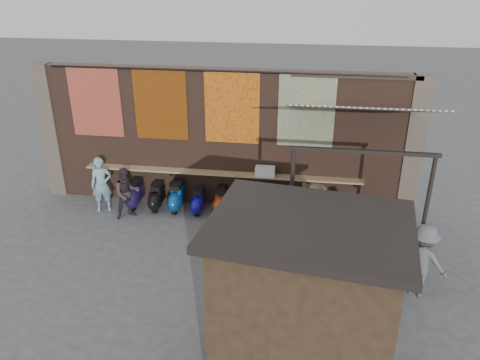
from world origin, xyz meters
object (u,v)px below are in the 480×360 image
(scooter_stool_4, at_px, (221,201))
(scooter_stool_6, at_px, (266,203))
(scooter_stool_7, at_px, (289,206))
(market_stall, at_px, (304,307))
(scooter_stool_0, at_px, (136,194))
(shopper_grey, at_px, (421,260))
(scooter_stool_2, at_px, (177,197))
(diner_left, at_px, (102,185))
(shelf_box, at_px, (265,171))
(scooter_stool_5, at_px, (244,203))
(scooter_stool_9, at_px, (334,208))
(scooter_stool_1, at_px, (157,197))
(shopper_tan, at_px, (315,215))
(shopper_navy, at_px, (384,245))
(scooter_stool_3, at_px, (199,201))
(diner_right, at_px, (127,193))
(scooter_stool_8, at_px, (314,206))

(scooter_stool_4, height_order, scooter_stool_6, scooter_stool_6)
(scooter_stool_4, distance_m, scooter_stool_7, 1.95)
(scooter_stool_7, distance_m, market_stall, 5.62)
(scooter_stool_0, height_order, shopper_grey, shopper_grey)
(scooter_stool_2, height_order, diner_left, diner_left)
(shelf_box, bearing_deg, diner_left, -172.57)
(scooter_stool_5, height_order, scooter_stool_9, scooter_stool_5)
(shelf_box, height_order, scooter_stool_2, shelf_box)
(shelf_box, xyz_separation_m, scooter_stool_9, (1.96, -0.25, -0.88))
(scooter_stool_4, bearing_deg, scooter_stool_1, -179.18)
(scooter_stool_9, relative_size, shopper_tan, 0.47)
(scooter_stool_9, relative_size, shopper_navy, 0.45)
(scooter_stool_9, height_order, diner_left, diner_left)
(scooter_stool_2, distance_m, market_stall, 6.79)
(scooter_stool_6, bearing_deg, shopper_navy, -41.67)
(scooter_stool_4, xyz_separation_m, scooter_stool_9, (3.18, 0.02, 0.00))
(scooter_stool_7, bearing_deg, shelf_box, 154.65)
(shopper_grey, bearing_deg, scooter_stool_3, -4.75)
(shelf_box, height_order, scooter_stool_0, shelf_box)
(scooter_stool_4, xyz_separation_m, diner_right, (-2.53, -0.63, 0.36))
(scooter_stool_5, relative_size, market_stall, 0.28)
(scooter_stool_4, xyz_separation_m, scooter_stool_6, (1.32, -0.05, 0.05))
(shopper_grey, bearing_deg, shopper_navy, -6.49)
(scooter_stool_5, distance_m, shopper_tan, 2.39)
(scooter_stool_1, height_order, scooter_stool_4, scooter_stool_1)
(scooter_stool_8, relative_size, diner_right, 0.58)
(scooter_stool_1, xyz_separation_m, scooter_stool_8, (4.50, 0.00, 0.03))
(scooter_stool_5, relative_size, shopper_navy, 0.45)
(scooter_stool_9, bearing_deg, diner_left, -176.95)
(scooter_stool_2, relative_size, scooter_stool_3, 1.15)
(shelf_box, relative_size, scooter_stool_1, 0.68)
(scooter_stool_0, bearing_deg, scooter_stool_8, -0.39)
(scooter_stool_4, height_order, diner_right, diner_right)
(diner_left, height_order, shopper_grey, shopper_grey)
(scooter_stool_9, height_order, shopper_grey, shopper_grey)
(scooter_stool_2, height_order, shopper_navy, shopper_navy)
(scooter_stool_2, distance_m, scooter_stool_3, 0.65)
(scooter_stool_0, xyz_separation_m, scooter_stool_6, (3.86, -0.06, 0.02))
(shopper_navy, bearing_deg, market_stall, 40.64)
(scooter_stool_1, relative_size, market_stall, 0.28)
(scooter_stool_6, relative_size, shopper_tan, 0.53)
(diner_right, xyz_separation_m, market_stall, (4.98, -4.94, 0.72))
(diner_left, xyz_separation_m, market_stall, (5.84, -5.24, 0.65))
(scooter_stool_3, height_order, scooter_stool_8, scooter_stool_8)
(scooter_stool_7, relative_size, shopper_grey, 0.51)
(diner_right, bearing_deg, scooter_stool_7, -26.28)
(scooter_stool_6, height_order, scooter_stool_9, scooter_stool_6)
(scooter_stool_8, bearing_deg, scooter_stool_9, 4.45)
(scooter_stool_4, relative_size, scooter_stool_6, 0.88)
(scooter_stool_0, relative_size, scooter_stool_5, 1.06)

